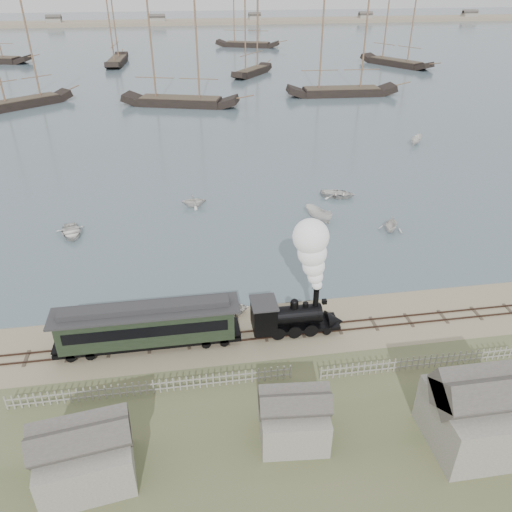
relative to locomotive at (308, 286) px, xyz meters
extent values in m
plane|color=tan|center=(-5.21, 2.00, -4.28)|extent=(600.00, 600.00, 0.00)
cube|color=#41545E|center=(-5.21, 172.00, -4.25)|extent=(600.00, 336.00, 0.06)
cube|color=#39271F|center=(-5.21, -0.50, -4.18)|extent=(120.00, 0.08, 0.12)
cube|color=#39271F|center=(-5.21, 0.50, -4.18)|extent=(120.00, 0.08, 0.12)
cube|color=#3D3227|center=(-5.21, 0.00, -4.25)|extent=(120.00, 1.80, 0.06)
cube|color=gray|center=(-5.21, 252.00, -4.28)|extent=(500.00, 20.00, 1.80)
cube|color=black|center=(-0.76, 0.00, -3.58)|extent=(6.75, 1.98, 0.25)
cylinder|color=black|center=(-1.15, 0.00, -2.58)|extent=(4.17, 1.49, 1.49)
cube|color=black|center=(-3.34, 0.00, -2.39)|extent=(1.79, 2.18, 2.28)
cube|color=#2E2D30|center=(-3.34, 0.00, -1.19)|extent=(1.98, 2.38, 0.12)
cylinder|color=black|center=(0.73, 0.00, -1.24)|extent=(0.44, 0.44, 1.59)
sphere|color=black|center=(-0.95, 0.00, -1.42)|extent=(0.64, 0.64, 0.64)
cone|color=black|center=(2.42, 0.00, -3.68)|extent=(1.39, 1.98, 1.98)
cube|color=black|center=(1.43, 0.00, -1.59)|extent=(0.35, 0.35, 0.35)
cube|color=black|center=(-12.16, 0.00, -3.58)|extent=(13.79, 2.26, 0.34)
cube|color=black|center=(-12.16, 0.00, -2.20)|extent=(12.80, 2.46, 2.46)
cube|color=black|center=(-12.16, -1.25, -1.96)|extent=(11.82, 0.06, 0.89)
cube|color=black|center=(-12.16, 1.25, -1.96)|extent=(11.82, 0.06, 0.89)
cube|color=#2E2D30|center=(-12.16, 0.00, -0.92)|extent=(13.79, 2.66, 0.18)
cube|color=#2E2D30|center=(-12.16, 0.00, -0.63)|extent=(12.31, 1.18, 0.44)
imported|color=silver|center=(-5.93, 3.12, -3.88)|extent=(3.09, 4.11, 0.81)
imported|color=silver|center=(-21.01, 19.68, -3.79)|extent=(4.82, 3.96, 0.87)
imported|color=silver|center=(-7.58, 25.25, -3.44)|extent=(2.58, 2.99, 1.57)
imported|color=silver|center=(6.27, 19.30, -3.49)|extent=(3.93, 3.32, 1.46)
imported|color=silver|center=(10.45, 25.36, -3.78)|extent=(4.42, 5.11, 0.89)
imported|color=silver|center=(13.45, 15.49, -3.41)|extent=(3.96, 3.80, 1.62)
imported|color=silver|center=(29.48, 44.38, -3.54)|extent=(3.52, 3.37, 1.37)
camera|label=1|loc=(-8.71, -30.45, 20.86)|focal=35.00mm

